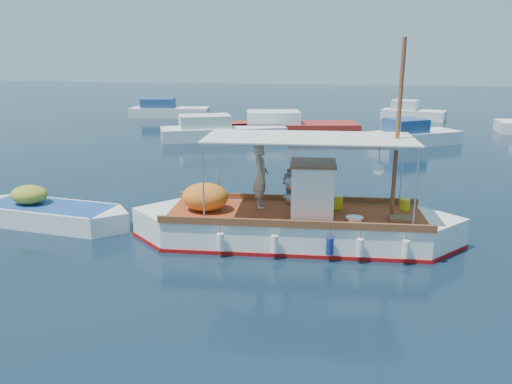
# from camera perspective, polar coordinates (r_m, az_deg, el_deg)

# --- Properties ---
(ground) EXTENTS (160.00, 160.00, 0.00)m
(ground) POSITION_cam_1_polar(r_m,az_deg,el_deg) (15.25, 3.05, -5.18)
(ground) COLOR black
(ground) RESTS_ON ground
(fishing_caique) EXTENTS (9.82, 3.25, 6.01)m
(fishing_caique) POSITION_cam_1_polar(r_m,az_deg,el_deg) (14.75, 4.18, -3.71)
(fishing_caique) COLOR white
(fishing_caique) RESTS_ON ground
(dinghy) EXTENTS (5.84, 2.09, 1.43)m
(dinghy) POSITION_cam_1_polar(r_m,az_deg,el_deg) (17.64, -22.61, -2.46)
(dinghy) COLOR white
(dinghy) RESTS_ON ground
(bg_boat_nw) EXTENTS (8.29, 5.38, 1.80)m
(bg_boat_nw) POSITION_cam_1_polar(r_m,az_deg,el_deg) (32.79, -4.19, 6.89)
(bg_boat_nw) COLOR silver
(bg_boat_nw) RESTS_ON ground
(bg_boat_n) EXTENTS (9.35, 4.66, 1.80)m
(bg_boat_n) POSITION_cam_1_polar(r_m,az_deg,el_deg) (34.79, 3.72, 7.39)
(bg_boat_n) COLOR maroon
(bg_boat_n) RESTS_ON ground
(bg_boat_ne) EXTENTS (5.72, 4.77, 1.80)m
(bg_boat_ne) POSITION_cam_1_polar(r_m,az_deg,el_deg) (32.28, 17.54, 6.07)
(bg_boat_ne) COLOR silver
(bg_boat_ne) RESTS_ON ground
(bg_boat_far_w) EXTENTS (7.13, 3.31, 1.80)m
(bg_boat_far_w) POSITION_cam_1_polar(r_m,az_deg,el_deg) (45.48, -10.08, 9.09)
(bg_boat_far_w) COLOR silver
(bg_boat_far_w) RESTS_ON ground
(bg_boat_far_n) EXTENTS (5.49, 3.32, 1.80)m
(bg_boat_far_n) POSITION_cam_1_polar(r_m,az_deg,el_deg) (44.88, 17.34, 8.55)
(bg_boat_far_n) COLOR silver
(bg_boat_far_n) RESTS_ON ground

